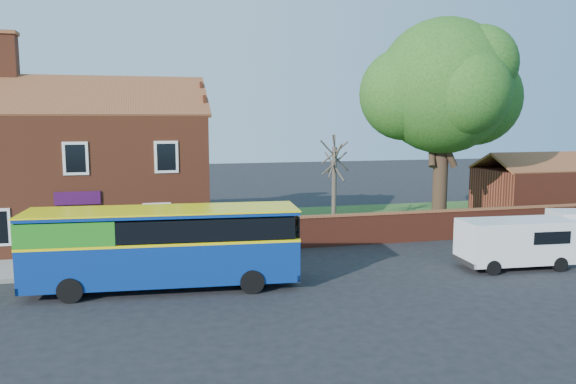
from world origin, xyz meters
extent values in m
plane|color=black|center=(0.00, 0.00, 0.00)|extent=(120.00, 120.00, 0.00)
cube|color=gray|center=(-7.00, 5.75, 0.06)|extent=(18.00, 3.50, 0.12)
cube|color=slate|center=(-7.00, 4.00, 0.07)|extent=(18.00, 0.15, 0.14)
cube|color=#426B28|center=(13.00, 13.00, 0.02)|extent=(26.00, 12.00, 0.04)
cube|color=brown|center=(-7.00, 11.50, 3.25)|extent=(12.00, 8.00, 6.50)
cube|color=brown|center=(-7.00, 9.50, 7.50)|extent=(12.30, 4.08, 2.16)
cube|color=brown|center=(-7.00, 13.50, 7.50)|extent=(12.30, 4.08, 2.16)
cube|color=brown|center=(-10.40, 11.50, 9.40)|extent=(0.90, 0.90, 2.20)
cube|color=black|center=(-7.00, 7.47, 4.60)|extent=(1.10, 0.06, 1.50)
cube|color=#4C0F19|center=(-7.00, 7.45, 1.10)|extent=(0.95, 0.04, 2.10)
cube|color=silver|center=(-7.00, 7.47, 1.15)|extent=(1.20, 0.06, 2.30)
cube|color=#380D3A|center=(-7.00, 7.44, 2.80)|extent=(2.00, 0.06, 0.60)
cube|color=maroon|center=(13.00, 7.00, 0.75)|extent=(22.00, 0.30, 1.50)
cube|color=brown|center=(13.00, 7.00, 1.55)|extent=(22.00, 0.38, 0.10)
cube|color=maroon|center=(22.00, 13.00, 1.50)|extent=(8.00, 5.00, 3.00)
cube|color=brown|center=(22.00, 11.75, 3.55)|extent=(8.20, 2.56, 1.24)
cube|color=brown|center=(22.00, 14.25, 3.55)|extent=(8.20, 2.56, 1.24)
cube|color=navy|center=(-3.35, 1.81, 1.14)|extent=(10.12, 3.28, 1.58)
cube|color=yellow|center=(-3.35, 1.81, 1.93)|extent=(10.14, 3.30, 0.10)
cube|color=black|center=(-3.35, 1.81, 2.40)|extent=(9.72, 3.27, 0.79)
cube|color=#268B1E|center=(-6.62, 2.07, 2.40)|extent=(3.58, 2.79, 0.84)
cube|color=navy|center=(-3.35, 1.81, 2.93)|extent=(10.12, 3.28, 0.14)
cube|color=yellow|center=(-3.35, 1.81, 3.01)|extent=(10.16, 3.33, 0.06)
cylinder|color=black|center=(-6.62, 0.91, 0.45)|extent=(0.92, 0.35, 0.90)
cylinder|color=black|center=(-6.43, 3.23, 0.45)|extent=(0.92, 0.35, 0.90)
cylinder|color=black|center=(-0.27, 0.39, 0.45)|extent=(0.92, 0.35, 0.90)
cylinder|color=black|center=(-0.08, 2.71, 0.45)|extent=(0.92, 0.35, 0.90)
cube|color=white|center=(11.34, 1.15, 1.19)|extent=(4.89, 2.23, 1.81)
cube|color=black|center=(13.48, 1.00, 1.48)|extent=(0.19, 1.62, 0.72)
cube|color=black|center=(13.68, 0.99, 0.38)|extent=(0.23, 1.91, 0.23)
cylinder|color=black|center=(9.76, 0.36, 0.31)|extent=(0.64, 0.26, 0.63)
cylinder|color=black|center=(9.88, 2.14, 0.31)|extent=(0.64, 0.26, 0.63)
cylinder|color=black|center=(12.80, 0.15, 0.31)|extent=(0.64, 0.26, 0.63)
cylinder|color=black|center=(12.92, 1.94, 0.31)|extent=(0.64, 0.26, 0.63)
cylinder|color=black|center=(15.91, 3.86, 0.30)|extent=(0.63, 0.35, 0.60)
cylinder|color=black|center=(13.21, 11.02, 2.53)|extent=(0.88, 0.88, 5.07)
sphere|color=#467E27|center=(13.21, 11.02, 8.26)|extent=(7.93, 7.93, 7.93)
sphere|color=#467E27|center=(15.53, 11.46, 7.60)|extent=(5.73, 5.73, 5.73)
sphere|color=#467E27|center=(11.12, 11.68, 7.82)|extent=(5.51, 5.51, 5.51)
cylinder|color=#4C4238|center=(6.53, 11.13, 2.38)|extent=(0.27, 0.27, 4.77)
cylinder|color=#4C4238|center=(6.53, 11.13, 4.09)|extent=(0.28, 2.33, 1.87)
cylinder|color=#4C4238|center=(6.53, 11.13, 3.92)|extent=(1.21, 1.72, 1.71)
cylinder|color=#4C4238|center=(6.53, 11.13, 4.26)|extent=(1.95, 0.89, 1.90)
camera|label=1|loc=(-3.85, -19.31, 6.41)|focal=35.00mm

